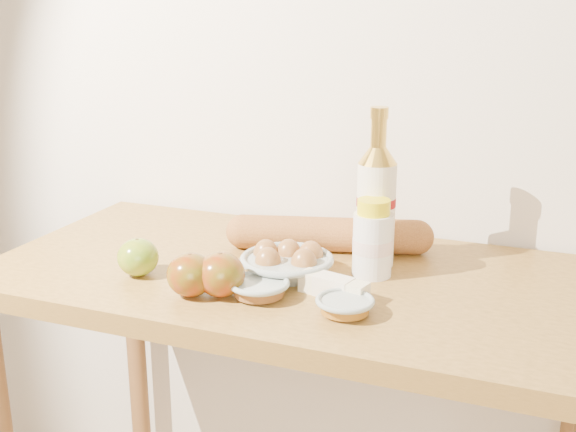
% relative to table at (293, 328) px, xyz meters
% --- Properties ---
extents(back_wall, '(3.50, 0.02, 2.60)m').
position_rel_table_xyz_m(back_wall, '(0.00, 0.33, 0.52)').
color(back_wall, beige).
rests_on(back_wall, ground).
extents(table, '(1.20, 0.60, 0.90)m').
position_rel_table_xyz_m(table, '(0.00, 0.00, 0.00)').
color(table, '#A67B35').
rests_on(table, ground).
extents(bourbon_bottle, '(0.08, 0.08, 0.32)m').
position_rel_table_xyz_m(bourbon_bottle, '(0.14, 0.09, 0.25)').
color(bourbon_bottle, beige).
rests_on(bourbon_bottle, table).
extents(cream_bottle, '(0.10, 0.10, 0.15)m').
position_rel_table_xyz_m(cream_bottle, '(0.15, 0.03, 0.19)').
color(cream_bottle, white).
rests_on(cream_bottle, table).
extents(egg_bowl, '(0.22, 0.22, 0.06)m').
position_rel_table_xyz_m(egg_bowl, '(-0.00, -0.03, 0.15)').
color(egg_bowl, '#909D99').
rests_on(egg_bowl, table).
extents(baguette, '(0.44, 0.19, 0.07)m').
position_rel_table_xyz_m(baguette, '(0.03, 0.13, 0.16)').
color(baguette, '#A86B33').
rests_on(baguette, table).
extents(apple_yellowgreen, '(0.09, 0.09, 0.07)m').
position_rel_table_xyz_m(apple_yellowgreen, '(-0.27, -0.13, 0.16)').
color(apple_yellowgreen, olive).
rests_on(apple_yellowgreen, table).
extents(apple_redgreen_front, '(0.11, 0.11, 0.08)m').
position_rel_table_xyz_m(apple_redgreen_front, '(-0.13, -0.18, 0.16)').
color(apple_redgreen_front, '#910A07').
rests_on(apple_redgreen_front, table).
extents(apple_redgreen_right, '(0.10, 0.10, 0.08)m').
position_rel_table_xyz_m(apple_redgreen_right, '(-0.08, -0.16, 0.16)').
color(apple_redgreen_right, '#960809').
rests_on(apple_redgreen_right, table).
extents(sugar_bowl, '(0.14, 0.14, 0.03)m').
position_rel_table_xyz_m(sugar_bowl, '(-0.01, -0.14, 0.14)').
color(sugar_bowl, '#96A49E').
rests_on(sugar_bowl, table).
extents(syrup_bowl, '(0.13, 0.13, 0.03)m').
position_rel_table_xyz_m(syrup_bowl, '(0.15, -0.16, 0.14)').
color(syrup_bowl, '#94A19C').
rests_on(syrup_bowl, table).
extents(butter_stick, '(0.14, 0.07, 0.04)m').
position_rel_table_xyz_m(butter_stick, '(0.11, -0.09, 0.14)').
color(butter_stick, beige).
rests_on(butter_stick, table).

